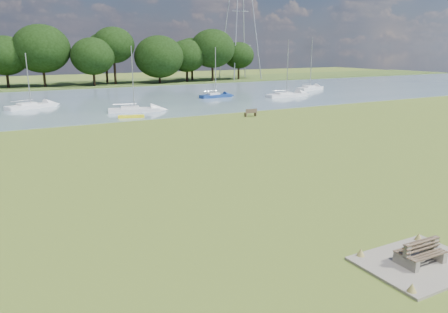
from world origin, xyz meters
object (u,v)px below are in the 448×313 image
riverbank_bench (251,113)px  kayak (131,116)px  bench_pair (420,253)px  sailboat_5 (215,95)px  sailboat_6 (310,87)px  sailboat_7 (30,105)px  sailboat_4 (286,94)px  sailboat_3 (134,109)px

riverbank_bench → kayak: (-12.32, 5.39, -0.26)m
bench_pair → kayak: bench_pair is taller
riverbank_bench → sailboat_5: (5.10, 18.63, 0.06)m
sailboat_6 → sailboat_7: 47.60m
sailboat_4 → sailboat_7: (-36.97, 4.80, 0.01)m
riverbank_bench → sailboat_7: (-21.43, 19.18, 0.03)m
sailboat_3 → sailboat_6: (36.81, 11.76, 0.10)m
sailboat_3 → sailboat_6: 38.64m
kayak → sailboat_7: size_ratio=0.41×
kayak → sailboat_5: size_ratio=0.38×
riverbank_bench → kayak: bearing=158.7°
riverbank_bench → sailboat_4: (15.55, 14.38, 0.02)m
riverbank_bench → sailboat_6: bearing=41.8°
sailboat_4 → sailboat_6: (10.57, 7.11, 0.08)m
sailboat_7 → riverbank_bench: bearing=-65.7°
bench_pair → sailboat_4: sailboat_4 is taller
riverbank_bench → sailboat_6: 33.82m
sailboat_3 → sailboat_5: sailboat_3 is taller
sailboat_6 → sailboat_3: bearing=-178.9°
sailboat_3 → sailboat_7: (-10.73, 9.44, 0.03)m
riverbank_bench → kayak: size_ratio=0.52×
riverbank_bench → sailboat_3: 14.46m
bench_pair → sailboat_5: sailboat_5 is taller
kayak → sailboat_6: bearing=38.2°
sailboat_7 → bench_pair: bearing=-104.7°
bench_pair → sailboat_5: 54.36m
sailboat_3 → sailboat_7: bearing=153.3°
sailboat_3 → sailboat_4: (26.24, 4.65, 0.02)m
riverbank_bench → sailboat_3: sailboat_3 is taller
bench_pair → sailboat_3: size_ratio=0.22×
riverbank_bench → kayak: riverbank_bench is taller
bench_pair → sailboat_6: 66.78m
sailboat_4 → riverbank_bench: bearing=-138.1°
sailboat_6 → bench_pair: bearing=-142.5°
riverbank_bench → sailboat_4: sailboat_4 is taller
bench_pair → sailboat_3: 42.41m
bench_pair → sailboat_7: (-8.38, 51.78, 0.01)m
sailboat_3 → riverbank_bench: bearing=-27.6°
kayak → sailboat_4: sailboat_4 is taller
kayak → sailboat_3: 4.64m
bench_pair → riverbank_bench: bearing=69.5°
riverbank_bench → sailboat_4: bearing=45.2°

